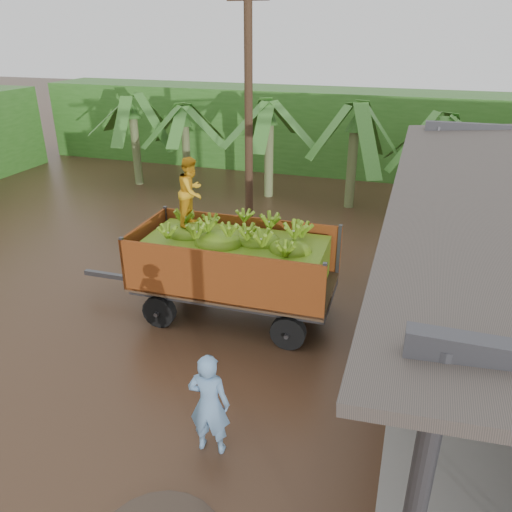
{
  "coord_description": "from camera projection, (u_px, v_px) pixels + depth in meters",
  "views": [
    {
      "loc": [
        4.91,
        -7.04,
        6.15
      ],
      "look_at": [
        1.68,
        2.86,
        1.34
      ],
      "focal_mm": 35.0,
      "sensor_mm": 36.0,
      "label": 1
    }
  ],
  "objects": [
    {
      "name": "hedge_north",
      "position": [
        268.0,
        127.0,
        23.66
      ],
      "size": [
        22.0,
        3.0,
        3.6
      ],
      "primitive_type": "cube",
      "color": "#2D661E",
      "rests_on": "ground"
    },
    {
      "name": "utility_pole",
      "position": [
        249.0,
        117.0,
        14.6
      ],
      "size": [
        1.2,
        0.24,
        7.36
      ],
      "color": "#47301E",
      "rests_on": "ground"
    },
    {
      "name": "banana_plants",
      "position": [
        92.0,
        173.0,
        16.04
      ],
      "size": [
        24.18,
        20.54,
        4.26
      ],
      "color": "#2D661E",
      "rests_on": "ground"
    },
    {
      "name": "ground",
      "position": [
        133.0,
        362.0,
        10.04
      ],
      "size": [
        100.0,
        100.0,
        0.0
      ],
      "primitive_type": "plane",
      "color": "black",
      "rests_on": "ground"
    },
    {
      "name": "banana_trailer",
      "position": [
        234.0,
        262.0,
        11.14
      ],
      "size": [
        6.22,
        2.26,
        3.6
      ],
      "rotation": [
        0.0,
        0.0,
        0.02
      ],
      "color": "#A54A17",
      "rests_on": "ground"
    },
    {
      "name": "man_blue",
      "position": [
        209.0,
        404.0,
        7.62
      ],
      "size": [
        0.69,
        0.49,
        1.79
      ],
      "primitive_type": "imported",
      "rotation": [
        0.0,
        0.0,
        3.23
      ],
      "color": "#6A94C1",
      "rests_on": "ground"
    }
  ]
}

